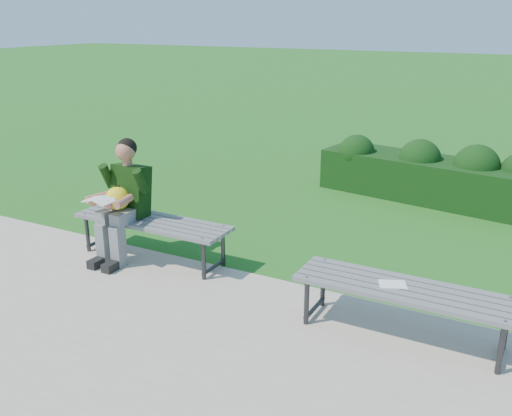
% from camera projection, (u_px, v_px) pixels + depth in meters
% --- Properties ---
extents(ground, '(80.00, 80.00, 0.00)m').
position_uv_depth(ground, '(287.00, 283.00, 5.77)').
color(ground, '#2E7815').
rests_on(ground, ground).
extents(walkway, '(30.00, 3.50, 0.02)m').
position_uv_depth(walkway, '(189.00, 373.00, 4.31)').
color(walkway, '#C1B2A3').
rests_on(walkway, ground).
extents(hedge, '(3.55, 1.41, 0.89)m').
position_uv_depth(hedge, '(438.00, 175.00, 8.23)').
color(hedge, '#143A12').
rests_on(hedge, ground).
extents(bench_left, '(1.80, 0.50, 0.46)m').
position_uv_depth(bench_left, '(152.00, 225.00, 6.19)').
color(bench_left, gray).
rests_on(bench_left, walkway).
extents(bench_right, '(1.80, 0.50, 0.46)m').
position_uv_depth(bench_right, '(404.00, 293.00, 4.66)').
color(bench_right, gray).
rests_on(bench_right, walkway).
extents(seated_boy, '(0.56, 0.76, 1.31)m').
position_uv_depth(seated_boy, '(123.00, 197.00, 6.15)').
color(seated_boy, gray).
rests_on(seated_boy, walkway).
extents(paper_sheet, '(0.27, 0.23, 0.01)m').
position_uv_depth(paper_sheet, '(393.00, 284.00, 4.68)').
color(paper_sheet, white).
rests_on(paper_sheet, bench_right).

